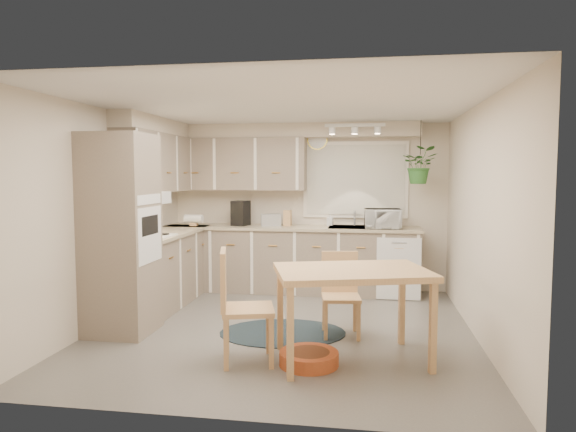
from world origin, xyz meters
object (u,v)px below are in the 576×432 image
Objects in this scene: chair_left at (248,306)px; chair_back at (341,295)px; dining_table at (351,315)px; microwave at (383,217)px; pet_bed at (309,358)px; braided_rug at (283,333)px.

chair_left is 1.17m from chair_back.
microwave is at bearing 82.56° from dining_table.
chair_left is 1.93× the size of pet_bed.
microwave is at bearing 140.49° from chair_left.
dining_table is 0.54m from pet_bed.
chair_left is 2.09× the size of microwave.
chair_back is 0.97m from pet_bed.
microwave is at bearing 59.75° from braided_rug.
chair_left is at bearing 39.78° from chair_back.
microwave is (0.69, 2.71, 1.04)m from pet_bed.
microwave reaches higher than pet_bed.
braided_rug is (-0.74, 0.69, -0.41)m from dining_table.
dining_table is at bearing -42.96° from braided_rug.
dining_table is 1.10m from braided_rug.
dining_table is at bearing 92.52° from chair_back.
chair_left is at bearing 179.63° from pet_bed.
microwave is at bearing 75.63° from pet_bed.
pet_bed is at bearing 66.86° from chair_back.
braided_rug is at bearing -124.35° from microwave.
chair_back is 2.01m from microwave.
dining_table reaches higher than pet_bed.
dining_table is 0.71m from chair_back.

